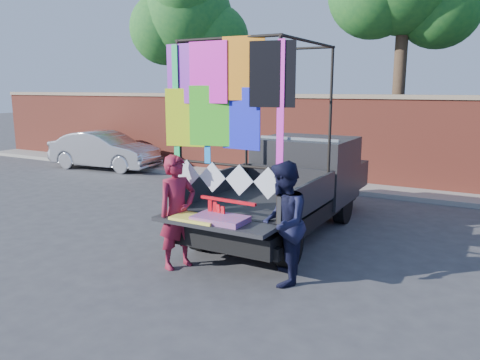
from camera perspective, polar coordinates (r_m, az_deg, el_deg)
The scene contains 9 objects.
ground at distance 7.86m, azimuth -1.56°, elevation -9.64°, with size 90.00×90.00×0.00m, color #38383A.
brick_wall at distance 13.90m, azimuth 13.41°, elevation 4.83°, with size 30.00×0.45×2.61m.
curb at distance 13.43m, azimuth 12.34°, elevation -0.81°, with size 30.00×1.20×0.12m, color gray.
tree_left at distance 17.84m, azimuth -6.42°, elevation 18.61°, with size 4.20×3.30×7.05m.
pickup_truck at distance 9.59m, azimuth 6.79°, elevation -0.37°, with size 2.22×5.58×3.51m.
sedan at distance 16.99m, azimuth -16.16°, elevation 3.51°, with size 1.38×3.96×1.30m, color silver.
woman at distance 7.35m, azimuth -7.63°, elevation -3.88°, with size 0.65×0.43×1.79m, color maroon.
man at distance 6.72m, azimuth 5.22°, elevation -5.29°, with size 0.87×0.68×1.79m, color black.
streamer_bundle at distance 7.02m, azimuth -2.29°, elevation -3.98°, with size 0.96×0.10×0.66m.
Camera 1 is at (3.77, -6.30, 2.80)m, focal length 35.00 mm.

